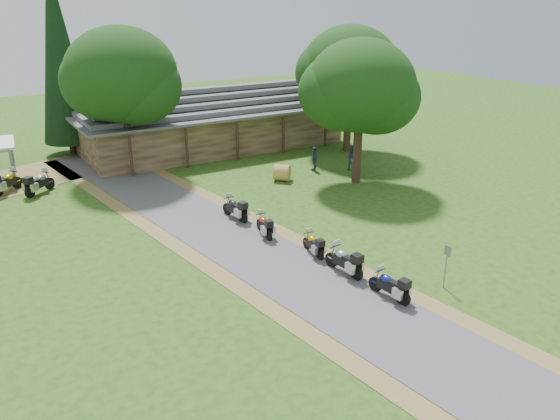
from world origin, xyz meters
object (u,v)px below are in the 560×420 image
motorcycle_row_b (344,259)px  motorcycle_carport_b (39,182)px  motorcycle_row_a (390,284)px  motorcycle_row_d (264,224)px  motorcycle_row_c (313,243)px  motorcycle_carport_a (7,181)px  motorcycle_row_e (235,207)px  hay_bale (282,173)px  lodge (212,117)px

motorcycle_row_b → motorcycle_carport_b: (-9.66, 18.21, 0.05)m
motorcycle_row_a → motorcycle_row_d: bearing=0.5°
motorcycle_row_c → motorcycle_carport_a: 20.51m
motorcycle_row_e → motorcycle_carport_a: size_ratio=0.91×
motorcycle_row_b → motorcycle_row_c: 2.28m
motorcycle_row_d → hay_bale: bearing=-27.6°
motorcycle_row_b → motorcycle_carport_b: motorcycle_carport_b is taller
lodge → motorcycle_carport_a: 16.17m
lodge → motorcycle_carport_a: (-15.64, -3.76, -1.72)m
motorcycle_row_e → motorcycle_carport_a: bearing=34.2°
motorcycle_row_a → hay_bale: size_ratio=1.70×
motorcycle_row_e → motorcycle_carport_a: motorcycle_carport_a is taller
motorcycle_row_d → hay_bale: size_ratio=1.63×
lodge → hay_bale: size_ratio=19.79×
motorcycle_row_c → motorcycle_carport_b: bearing=36.9°
motorcycle_row_d → motorcycle_row_e: (-0.27, 2.78, 0.06)m
hay_bale → motorcycle_row_c: bearing=-113.8°
motorcycle_carport_a → hay_bale: (15.87, -6.75, -0.19)m
motorcycle_carport_b → motorcycle_row_c: bearing=-97.9°
motorcycle_row_a → motorcycle_row_d: (-1.20, 8.05, -0.02)m
motorcycle_row_c → hay_bale: (4.57, 10.37, -0.03)m
motorcycle_row_c → motorcycle_row_e: motorcycle_row_e is taller
motorcycle_carport_a → lodge: bearing=-29.4°
lodge → motorcycle_row_a: 26.18m
motorcycle_carport_b → lodge: bearing=-19.5°
motorcycle_row_d → hay_bale: (5.45, 7.24, -0.06)m
motorcycle_row_c → motorcycle_row_e: (-1.14, 5.90, 0.10)m
motorcycle_row_a → motorcycle_carport_a: size_ratio=0.85×
motorcycle_row_b → motorcycle_carport_a: size_ratio=0.92×
motorcycle_carport_a → motorcycle_row_b: bearing=-102.6°
motorcycle_row_b → motorcycle_row_c: (-0.06, 2.28, -0.11)m
motorcycle_carport_b → hay_bale: bearing=-60.4°
motorcycle_row_e → motorcycle_carport_b: 13.12m
motorcycle_row_a → motorcycle_carport_a: (-11.62, 22.05, 0.11)m
motorcycle_row_a → motorcycle_row_c: (-0.32, 4.93, -0.06)m
motorcycle_row_d → motorcycle_carport_b: size_ratio=0.83×
motorcycle_row_a → motorcycle_carport_b: motorcycle_carport_b is taller
hay_bale → motorcycle_row_e: bearing=-142.0°
motorcycle_carport_a → motorcycle_carport_b: 2.07m
motorcycle_row_a → motorcycle_row_e: 10.93m
motorcycle_row_b → lodge: bearing=-17.2°
lodge → hay_bale: bearing=-88.7°
lodge → motorcycle_row_e: size_ratio=10.98×
motorcycle_row_d → motorcycle_row_c: bearing=-154.9°
motorcycle_row_b → motorcycle_row_c: motorcycle_row_b is taller
motorcycle_row_d → motorcycle_row_e: bearing=14.9°
motorcycle_row_d → motorcycle_carport_a: 17.45m
motorcycle_carport_a → motorcycle_row_d: bearing=-96.2°
motorcycle_row_c → motorcycle_row_e: bearing=16.8°
motorcycle_carport_b → motorcycle_row_b: bearing=-101.1°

